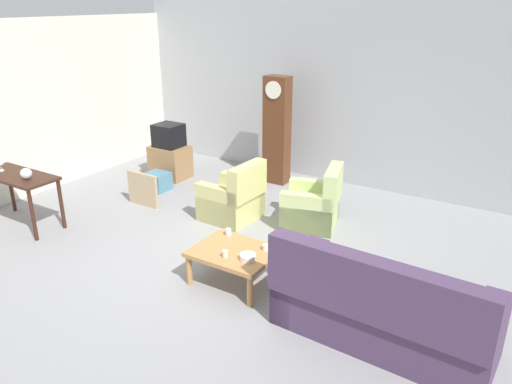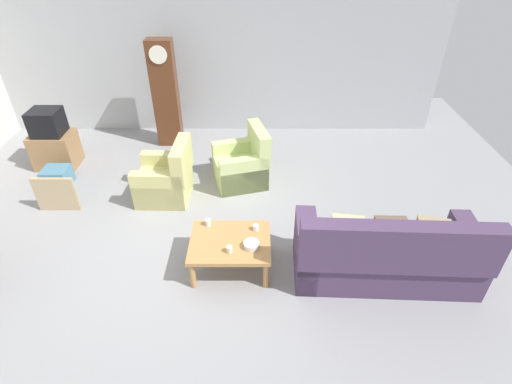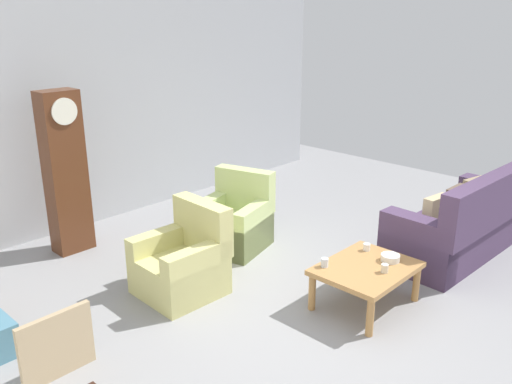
% 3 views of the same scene
% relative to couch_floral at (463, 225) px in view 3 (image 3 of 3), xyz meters
% --- Properties ---
extents(ground_plane, '(10.40, 10.40, 0.00)m').
position_rel_couch_floral_xyz_m(ground_plane, '(-2.24, 0.54, -0.36)').
color(ground_plane, gray).
extents(garage_door_wall, '(8.40, 0.16, 3.20)m').
position_rel_couch_floral_xyz_m(garage_door_wall, '(-2.24, 4.14, 1.24)').
color(garage_door_wall, '#ADAFB5').
rests_on(garage_door_wall, ground_plane).
extents(couch_floral, '(2.14, 0.97, 1.04)m').
position_rel_couch_floral_xyz_m(couch_floral, '(0.00, 0.00, 0.00)').
color(couch_floral, '#4C3856').
rests_on(couch_floral, ground_plane).
extents(armchair_olive_near, '(0.82, 0.79, 0.92)m').
position_rel_couch_floral_xyz_m(armchair_olive_near, '(-2.88, 1.67, -0.05)').
color(armchair_olive_near, '#CCC67A').
rests_on(armchair_olive_near, ground_plane).
extents(armchair_olive_far, '(0.96, 0.94, 0.92)m').
position_rel_couch_floral_xyz_m(armchair_olive_far, '(-1.73, 2.10, -0.05)').
color(armchair_olive_far, '#C0D284').
rests_on(armchair_olive_far, ground_plane).
extents(coffee_table_wood, '(0.96, 0.76, 0.42)m').
position_rel_couch_floral_xyz_m(coffee_table_wood, '(-1.83, 0.17, 0.01)').
color(coffee_table_wood, '#B27F47').
rests_on(coffee_table_wood, ground_plane).
extents(grandfather_clock, '(0.44, 0.30, 1.93)m').
position_rel_couch_floral_xyz_m(grandfather_clock, '(-3.14, 3.46, 0.61)').
color(grandfather_clock, '#562D19').
rests_on(grandfather_clock, ground_plane).
extents(framed_picture_leaning, '(0.60, 0.05, 0.55)m').
position_rel_couch_floral_xyz_m(framed_picture_leaning, '(-4.42, 1.33, -0.08)').
color(framed_picture_leaning, tan).
rests_on(framed_picture_leaning, ground_plane).
extents(cup_white_porcelain, '(0.07, 0.07, 0.07)m').
position_rel_couch_floral_xyz_m(cup_white_porcelain, '(-1.52, 0.37, 0.10)').
color(cup_white_porcelain, white).
rests_on(cup_white_porcelain, coffee_table_wood).
extents(cup_blue_rimmed, '(0.07, 0.07, 0.09)m').
position_rel_couch_floral_xyz_m(cup_blue_rimmed, '(-2.11, 0.46, 0.11)').
color(cup_blue_rimmed, silver).
rests_on(cup_blue_rimmed, coffee_table_wood).
extents(cup_cream_tall, '(0.07, 0.07, 0.08)m').
position_rel_couch_floral_xyz_m(cup_cream_tall, '(-1.82, -0.02, 0.11)').
color(cup_cream_tall, beige).
rests_on(cup_cream_tall, coffee_table_wood).
extents(bowl_white_stacked, '(0.19, 0.19, 0.07)m').
position_rel_couch_floral_xyz_m(bowl_white_stacked, '(-1.57, 0.06, 0.10)').
color(bowl_white_stacked, white).
rests_on(bowl_white_stacked, coffee_table_wood).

